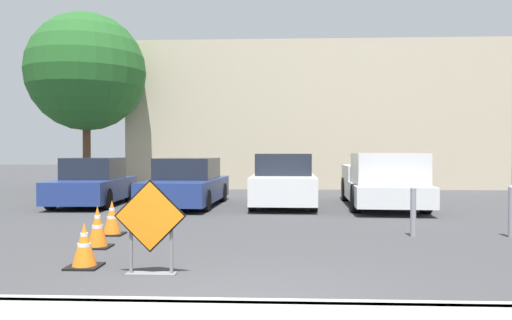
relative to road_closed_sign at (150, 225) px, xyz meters
The scene contains 14 objects.
ground_plane 8.58m from the road_closed_sign, 81.48° to the left, with size 96.00×96.00×0.00m, color #3D3D3F.
curb_lip 2.09m from the road_closed_sign, 50.68° to the right, with size 23.16×0.20×0.14m.
road_closed_sign is the anchor object (origin of this frame).
traffic_cone_nearest 1.19m from the road_closed_sign, 159.26° to the left, with size 0.46×0.46×0.64m.
traffic_cone_second 2.36m from the road_closed_sign, 127.09° to the left, with size 0.45×0.45×0.72m.
traffic_cone_third 3.58m from the road_closed_sign, 116.74° to the left, with size 0.47×0.47×0.69m.
parked_car_nearest 9.57m from the road_closed_sign, 115.08° to the left, with size 1.91×4.07×1.47m.
parked_car_second 8.65m from the road_closed_sign, 97.27° to the left, with size 2.13×4.64×1.46m.
parked_car_third 8.77m from the road_closed_sign, 77.75° to the left, with size 1.97×4.14×1.60m.
pickup_truck 9.59m from the road_closed_sign, 59.96° to the left, with size 2.30×5.64×1.62m.
bollard_nearest 5.42m from the road_closed_sign, 36.79° to the left, with size 0.12×0.12×0.99m.
bollard_second 7.01m from the road_closed_sign, 27.59° to the left, with size 0.12×0.12×1.01m.
building_facade_backdrop 18.27m from the road_closed_sign, 79.49° to the left, with size 16.82×5.00×6.60m.
street_tree_behind_lot 15.71m from the road_closed_sign, 114.45° to the left, with size 4.86×4.86×7.40m.
Camera 1 is at (0.45, -5.04, 1.66)m, focal length 35.00 mm.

